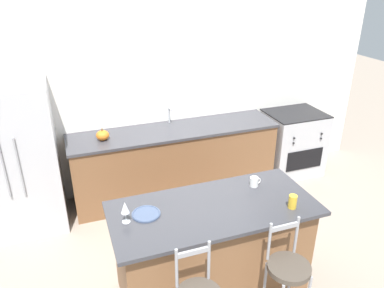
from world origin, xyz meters
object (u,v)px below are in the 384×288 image
object	(u,v)px
wine_glass	(125,208)
tumbler_cup	(293,202)
coffee_mug	(254,182)
pumpkin_decoration	(103,135)
bar_stool_far	(287,277)
dinner_plate	(146,214)
oven_range	(292,143)
refrigerator	(16,159)

from	to	relation	value
wine_glass	tumbler_cup	bearing A→B (deg)	-11.62
coffee_mug	pumpkin_decoration	xyz separation A→B (m)	(-1.21, 1.50, 0.04)
bar_stool_far	pumpkin_decoration	size ratio (longest dim) A/B	6.60
bar_stool_far	tumbler_cup	world-z (taller)	tumbler_cup
dinner_plate	bar_stool_far	bearing A→B (deg)	-35.92
oven_range	bar_stool_far	distance (m)	2.83
dinner_plate	wine_glass	world-z (taller)	wine_glass
dinner_plate	coffee_mug	distance (m)	1.08
dinner_plate	wine_glass	distance (m)	0.22
dinner_plate	tumbler_cup	xyz separation A→B (m)	(1.21, -0.33, 0.05)
bar_stool_far	pumpkin_decoration	world-z (taller)	pumpkin_decoration
wine_glass	coffee_mug	bearing A→B (deg)	6.60
refrigerator	oven_range	distance (m)	3.69
oven_range	tumbler_cup	size ratio (longest dim) A/B	7.68
tumbler_cup	coffee_mug	bearing A→B (deg)	107.46
refrigerator	dinner_plate	distance (m)	1.93
refrigerator	tumbler_cup	xyz separation A→B (m)	(2.31, -1.91, 0.11)
pumpkin_decoration	coffee_mug	bearing A→B (deg)	-51.17
wine_glass	tumbler_cup	world-z (taller)	wine_glass
bar_stool_far	coffee_mug	distance (m)	0.91
bar_stool_far	wine_glass	xyz separation A→B (m)	(-1.14, 0.66, 0.50)
bar_stool_far	tumbler_cup	xyz separation A→B (m)	(0.24, 0.37, 0.43)
refrigerator	bar_stool_far	bearing A→B (deg)	-47.81
tumbler_cup	refrigerator	bearing A→B (deg)	140.42
refrigerator	pumpkin_decoration	world-z (taller)	refrigerator
oven_range	coffee_mug	distance (m)	2.19
bar_stool_far	wine_glass	world-z (taller)	wine_glass
coffee_mug	tumbler_cup	distance (m)	0.45
oven_range	bar_stool_far	size ratio (longest dim) A/B	0.92
wine_glass	tumbler_cup	size ratio (longest dim) A/B	1.57
wine_glass	coffee_mug	distance (m)	1.26
dinner_plate	wine_glass	xyz separation A→B (m)	(-0.18, -0.04, 0.13)
coffee_mug	tumbler_cup	xyz separation A→B (m)	(0.13, -0.43, 0.01)
refrigerator	bar_stool_far	world-z (taller)	refrigerator
bar_stool_far	dinner_plate	bearing A→B (deg)	144.08
tumbler_cup	pumpkin_decoration	world-z (taller)	pumpkin_decoration
dinner_plate	tumbler_cup	size ratio (longest dim) A/B	1.99
oven_range	tumbler_cup	xyz separation A→B (m)	(-1.35, -1.96, 0.50)
oven_range	dinner_plate	size ratio (longest dim) A/B	3.86
coffee_mug	wine_glass	bearing A→B (deg)	-173.40
bar_stool_far	oven_range	bearing A→B (deg)	55.60
bar_stool_far	dinner_plate	xyz separation A→B (m)	(-0.96, 0.70, 0.38)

